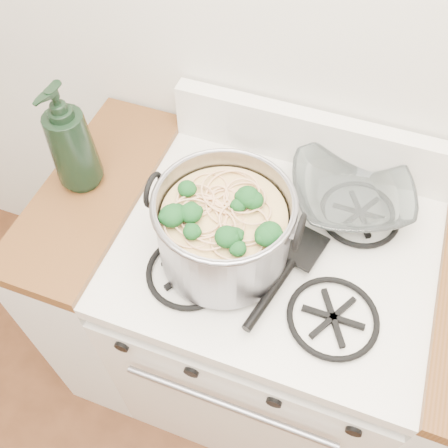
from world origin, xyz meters
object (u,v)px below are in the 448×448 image
glass_bowl (349,197)px  bottle (69,138)px  gas_range (264,326)px  stock_pot (224,230)px  spatula (303,245)px

glass_bowl → bottle: bottle is taller
gas_range → stock_pot: size_ratio=2.74×
gas_range → stock_pot: stock_pot is taller
stock_pot → spatula: stock_pot is taller
spatula → glass_bowl: (0.07, 0.18, 0.00)m
stock_pot → glass_bowl: stock_pot is taller
stock_pot → spatula: bearing=24.6°
gas_range → glass_bowl: size_ratio=7.77×
bottle → glass_bowl: bearing=19.9°
glass_bowl → bottle: 0.70m
glass_bowl → bottle: (-0.67, -0.17, 0.13)m
stock_pot → glass_bowl: bearing=46.9°
spatula → bottle: (-0.60, 0.01, 0.14)m
gas_range → bottle: size_ratio=3.04×
stock_pot → gas_range: bearing=35.7°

